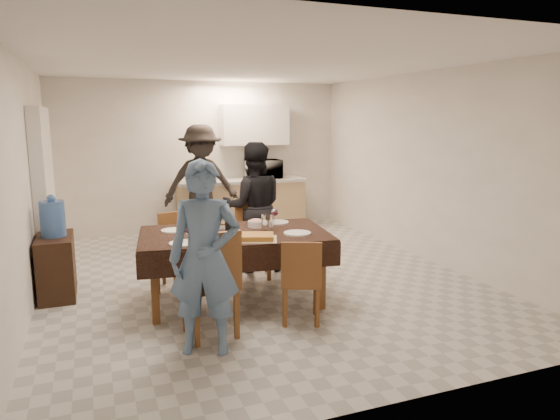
{
  "coord_description": "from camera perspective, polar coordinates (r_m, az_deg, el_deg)",
  "views": [
    {
      "loc": [
        -1.86,
        -5.69,
        1.96
      ],
      "look_at": [
        0.2,
        -0.3,
        0.9
      ],
      "focal_mm": 32.0,
      "sensor_mm": 36.0,
      "label": 1
    }
  ],
  "objects": [
    {
      "name": "wall_right",
      "position": [
        7.19,
        16.6,
        4.72
      ],
      "size": [
        0.02,
        6.0,
        2.6
      ],
      "primitive_type": "cube",
      "color": "white",
      "rests_on": "floor"
    },
    {
      "name": "chair_near_left",
      "position": [
        4.47,
        -7.84,
        -7.19
      ],
      "size": [
        0.5,
        0.5,
        0.54
      ],
      "rotation": [
        0.0,
        0.0,
        0.11
      ],
      "color": "brown",
      "rests_on": "floor"
    },
    {
      "name": "savoury_tart",
      "position": [
        4.99,
        -2.94,
        -3.09
      ],
      "size": [
        0.53,
        0.46,
        0.06
      ],
      "primitive_type": "cube",
      "rotation": [
        0.0,
        0.0,
        -0.35
      ],
      "color": "gold",
      "rests_on": "dining_table"
    },
    {
      "name": "floor",
      "position": [
        6.29,
        -2.66,
        -7.74
      ],
      "size": [
        5.0,
        6.0,
        0.02
      ],
      "primitive_type": "cube",
      "color": "beige",
      "rests_on": "ground"
    },
    {
      "name": "wall_front",
      "position": [
        3.33,
        13.52,
        -1.27
      ],
      "size": [
        5.0,
        0.02,
        2.6
      ],
      "primitive_type": "cube",
      "color": "white",
      "rests_on": "floor"
    },
    {
      "name": "plate_far_right",
      "position": [
        5.79,
        -0.3,
        -1.41
      ],
      "size": [
        0.26,
        0.26,
        0.02
      ],
      "primitive_type": "cylinder",
      "color": "white",
      "rests_on": "dining_table"
    },
    {
      "name": "wine_glass_b",
      "position": [
        5.71,
        -0.6,
        -0.7
      ],
      "size": [
        0.08,
        0.08,
        0.19
      ],
      "primitive_type": null,
      "color": "white",
      "rests_on": "dining_table"
    },
    {
      "name": "wine_glass_c",
      "position": [
        5.54,
        -8.07,
        -1.14
      ],
      "size": [
        0.08,
        0.08,
        0.18
      ],
      "primitive_type": null,
      "color": "white",
      "rests_on": "dining_table"
    },
    {
      "name": "console",
      "position": [
        6.1,
        -24.17,
        -5.89
      ],
      "size": [
        0.37,
        0.74,
        0.69
      ],
      "primitive_type": "cube",
      "color": "black",
      "rests_on": "floor"
    },
    {
      "name": "wine_glass_a",
      "position": [
        4.95,
        -10.6,
        -2.64
      ],
      "size": [
        0.08,
        0.08,
        0.18
      ],
      "primitive_type": null,
      "color": "white",
      "rests_on": "dining_table"
    },
    {
      "name": "plate_near_left",
      "position": [
        4.91,
        -11.04,
        -3.74
      ],
      "size": [
        0.27,
        0.27,
        0.02
      ],
      "primitive_type": "cylinder",
      "color": "white",
      "rests_on": "dining_table"
    },
    {
      "name": "wine_bottle",
      "position": [
        5.33,
        -5.91,
        -0.93
      ],
      "size": [
        0.07,
        0.07,
        0.3
      ],
      "primitive_type": null,
      "color": "black",
      "rests_on": "dining_table"
    },
    {
      "name": "plate_near_right",
      "position": [
        5.24,
        2.0,
        -2.66
      ],
      "size": [
        0.29,
        0.29,
        0.02
      ],
      "primitive_type": "cylinder",
      "color": "white",
      "rests_on": "dining_table"
    },
    {
      "name": "kitchen_base_cabinet",
      "position": [
        8.85,
        -4.42,
        0.42
      ],
      "size": [
        2.2,
        0.6,
        0.86
      ],
      "primitive_type": "cube",
      "color": "tan",
      "rests_on": "floor"
    },
    {
      "name": "chair_far_left",
      "position": [
        5.92,
        -11.15,
        -3.77
      ],
      "size": [
        0.48,
        0.49,
        0.47
      ],
      "rotation": [
        0.0,
        0.0,
        3.42
      ],
      "color": "brown",
      "rests_on": "floor"
    },
    {
      "name": "wall_back",
      "position": [
        8.91,
        -8.81,
        6.04
      ],
      "size": [
        5.0,
        0.02,
        2.6
      ],
      "primitive_type": "cube",
      "color": "white",
      "rests_on": "floor"
    },
    {
      "name": "salad_bowl",
      "position": [
        5.57,
        -2.76,
        -1.6
      ],
      "size": [
        0.18,
        0.18,
        0.07
      ],
      "primitive_type": "cylinder",
      "color": "white",
      "rests_on": "dining_table"
    },
    {
      "name": "kitchen_worktop",
      "position": [
        8.78,
        -4.46,
        3.35
      ],
      "size": [
        2.24,
        0.64,
        0.05
      ],
      "primitive_type": "cube",
      "color": "#B5B5B0",
      "rests_on": "kitchen_base_cabinet"
    },
    {
      "name": "chair_near_right",
      "position": [
        4.78,
        2.79,
        -7.21
      ],
      "size": [
        0.5,
        0.51,
        0.45
      ],
      "rotation": [
        0.0,
        0.0,
        -0.39
      ],
      "color": "brown",
      "rests_on": "floor"
    },
    {
      "name": "ceiling",
      "position": [
        6.02,
        -2.87,
        16.51
      ],
      "size": [
        5.0,
        6.0,
        0.02
      ],
      "primitive_type": "cube",
      "color": "white",
      "rests_on": "wall_back"
    },
    {
      "name": "water_jug",
      "position": [
        5.98,
        -24.55,
        -0.92
      ],
      "size": [
        0.26,
        0.26,
        0.39
      ],
      "primitive_type": "cylinder",
      "color": "#4573BF",
      "rests_on": "console"
    },
    {
      "name": "chair_far_right",
      "position": [
        6.11,
        -2.8,
        -2.55
      ],
      "size": [
        0.53,
        0.54,
        0.52
      ],
      "rotation": [
        0.0,
        0.0,
        2.89
      ],
      "color": "brown",
      "rests_on": "floor"
    },
    {
      "name": "mushroom_dish",
      "position": [
        5.57,
        -6.5,
        -1.81
      ],
      "size": [
        0.22,
        0.22,
        0.04
      ],
      "primitive_type": "cylinder",
      "color": "white",
      "rests_on": "dining_table"
    },
    {
      "name": "dining_table",
      "position": [
        5.34,
        -5.22,
        -2.94
      ],
      "size": [
        2.09,
        1.39,
        0.77
      ],
      "rotation": [
        0.0,
        0.0,
        -0.13
      ],
      "color": "black",
      "rests_on": "floor"
    },
    {
      "name": "upper_cabinet",
      "position": [
        8.94,
        -2.94,
        9.69
      ],
      "size": [
        1.2,
        0.34,
        0.7
      ],
      "primitive_type": "cube",
      "color": "white",
      "rests_on": "wall_back"
    },
    {
      "name": "person_near",
      "position": [
        4.2,
        -8.6,
        -5.46
      ],
      "size": [
        0.69,
        0.57,
        1.64
      ],
      "primitive_type": "imported",
      "rotation": [
        0.0,
        0.0,
        -0.34
      ],
      "color": "slate",
      "rests_on": "floor"
    },
    {
      "name": "microwave",
      "position": [
        8.89,
        -1.9,
        4.7
      ],
      "size": [
        0.6,
        0.41,
        0.33
      ],
      "primitive_type": "imported",
      "rotation": [
        0.0,
        0.0,
        3.14
      ],
      "color": "white",
      "rests_on": "kitchen_worktop"
    },
    {
      "name": "person_far",
      "position": [
        6.45,
        -3.06,
        0.36
      ],
      "size": [
        0.93,
        0.8,
        1.67
      ],
      "primitive_type": "imported",
      "rotation": [
        0.0,
        0.0,
        2.92
      ],
      "color": "black",
      "rests_on": "floor"
    },
    {
      "name": "plate_far_left",
      "position": [
        5.49,
        -12.12,
        -2.29
      ],
      "size": [
        0.26,
        0.26,
        0.01
      ],
      "primitive_type": "cylinder",
      "color": "white",
      "rests_on": "dining_table"
    },
    {
      "name": "water_pitcher",
      "position": [
        5.36,
        -1.49,
        -1.43
      ],
      "size": [
        0.12,
        0.12,
        0.19
      ],
      "primitive_type": "cylinder",
      "color": "white",
      "rests_on": "dining_table"
    },
    {
      "name": "wall_left",
      "position": [
        5.76,
        -27.15,
        2.7
      ],
      "size": [
        0.02,
        6.0,
        2.6
      ],
      "primitive_type": "cube",
      "color": "white",
      "rests_on": "floor"
    },
    {
      "name": "stub_partition",
      "position": [
        6.97,
        -25.31,
        1.91
      ],
      "size": [
        0.15,
        1.4,
        2.1
      ],
      "primitive_type": "cube",
      "color": "silver",
      "rests_on": "floor"
    },
    {
      "name": "person_kitchen",
      "position": [
        8.15,
        -8.97,
        3.06
      ],
      "size": [
        1.21,
        0.69,
        1.87
      ],
      "primitive_type": "imported",
      "color": "black",
      "rests_on": "floor"
    }
  ]
}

